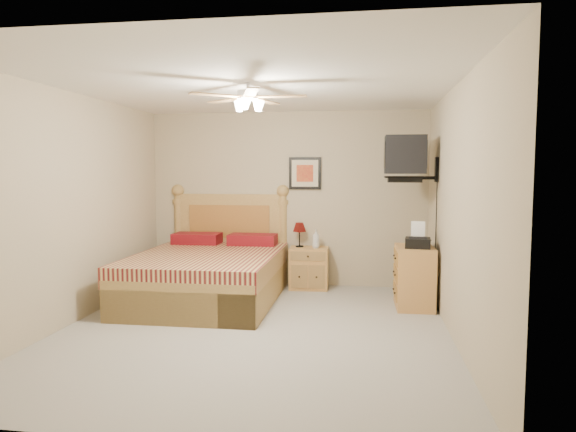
{
  "coord_description": "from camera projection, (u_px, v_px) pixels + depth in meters",
  "views": [
    {
      "loc": [
        1.14,
        -5.09,
        1.65
      ],
      "look_at": [
        0.23,
        0.9,
        1.12
      ],
      "focal_mm": 32.0,
      "sensor_mm": 36.0,
      "label": 1
    }
  ],
  "objects": [
    {
      "name": "ceiling_fan",
      "position": [
        248.0,
        97.0,
        4.92
      ],
      "size": [
        1.14,
        1.14,
        0.28
      ],
      "primitive_type": null,
      "color": "silver",
      "rests_on": "ceiling"
    },
    {
      "name": "fax_machine",
      "position": [
        418.0,
        235.0,
        6.06
      ],
      "size": [
        0.32,
        0.33,
        0.31
      ],
      "primitive_type": null,
      "rotation": [
        0.0,
        0.0,
        -0.1
      ],
      "color": "black",
      "rests_on": "dresser"
    },
    {
      "name": "magazine_lower",
      "position": [
        410.0,
        243.0,
        6.37
      ],
      "size": [
        0.22,
        0.29,
        0.03
      ],
      "primitive_type": "imported",
      "rotation": [
        0.0,
        0.0,
        0.03
      ],
      "color": "#AFA58A",
      "rests_on": "dresser"
    },
    {
      "name": "nightstand",
      "position": [
        309.0,
        268.0,
        7.22
      ],
      "size": [
        0.55,
        0.42,
        0.58
      ],
      "primitive_type": "cube",
      "rotation": [
        0.0,
        0.0,
        0.04
      ],
      "color": "#A77841",
      "rests_on": "ground"
    },
    {
      "name": "table_lamp",
      "position": [
        299.0,
        235.0,
        7.26
      ],
      "size": [
        0.19,
        0.19,
        0.35
      ],
      "primitive_type": null,
      "rotation": [
        0.0,
        0.0,
        0.02
      ],
      "color": "#530D0A",
      "rests_on": "nightstand"
    },
    {
      "name": "floor",
      "position": [
        254.0,
        330.0,
        5.33
      ],
      "size": [
        4.5,
        4.5,
        0.0
      ],
      "primitive_type": "plane",
      "color": "gray",
      "rests_on": "ground"
    },
    {
      "name": "dresser",
      "position": [
        414.0,
        277.0,
        6.21
      ],
      "size": [
        0.45,
        0.64,
        0.75
      ],
      "primitive_type": "cube",
      "rotation": [
        0.0,
        0.0,
        0.02
      ],
      "color": "#BD8C49",
      "rests_on": "ground"
    },
    {
      "name": "wall_right",
      "position": [
        457.0,
        213.0,
        4.92
      ],
      "size": [
        0.04,
        4.5,
        2.5
      ],
      "primitive_type": "cube",
      "color": "tan",
      "rests_on": "ground"
    },
    {
      "name": "wall_tv",
      "position": [
        417.0,
        158.0,
        6.23
      ],
      "size": [
        0.56,
        0.46,
        0.58
      ],
      "primitive_type": null,
      "color": "black",
      "rests_on": "wall_right"
    },
    {
      "name": "magazine_upper",
      "position": [
        413.0,
        241.0,
        6.38
      ],
      "size": [
        0.28,
        0.33,
        0.02
      ],
      "primitive_type": "imported",
      "rotation": [
        0.0,
        0.0,
        -0.29
      ],
      "color": "gray",
      "rests_on": "magazine_lower"
    },
    {
      "name": "lotion_bottle",
      "position": [
        316.0,
        239.0,
        7.14
      ],
      "size": [
        0.11,
        0.11,
        0.26
      ],
      "primitive_type": "imported",
      "rotation": [
        0.0,
        0.0,
        0.09
      ],
      "color": "silver",
      "rests_on": "nightstand"
    },
    {
      "name": "framed_picture",
      "position": [
        305.0,
        173.0,
        7.34
      ],
      "size": [
        0.46,
        0.04,
        0.46
      ],
      "primitive_type": "cube",
      "color": "black",
      "rests_on": "wall_back"
    },
    {
      "name": "wall_front",
      "position": [
        169.0,
        240.0,
        3.0
      ],
      "size": [
        4.0,
        0.04,
        2.5
      ],
      "primitive_type": "cube",
      "color": "tan",
      "rests_on": "ground"
    },
    {
      "name": "ceiling",
      "position": [
        252.0,
        86.0,
        5.11
      ],
      "size": [
        4.0,
        4.5,
        0.04
      ],
      "primitive_type": "cube",
      "color": "white",
      "rests_on": "ground"
    },
    {
      "name": "wall_back",
      "position": [
        287.0,
        199.0,
        7.43
      ],
      "size": [
        4.0,
        0.04,
        2.5
      ],
      "primitive_type": "cube",
      "color": "tan",
      "rests_on": "ground"
    },
    {
      "name": "bed",
      "position": [
        207.0,
        244.0,
        6.49
      ],
      "size": [
        1.73,
        2.26,
        1.46
      ],
      "primitive_type": null,
      "rotation": [
        0.0,
        0.0,
        0.01
      ],
      "color": "#A17D44",
      "rests_on": "ground"
    },
    {
      "name": "wall_left",
      "position": [
        71.0,
        209.0,
        5.52
      ],
      "size": [
        0.04,
        4.5,
        2.5
      ],
      "primitive_type": "cube",
      "color": "tan",
      "rests_on": "ground"
    }
  ]
}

